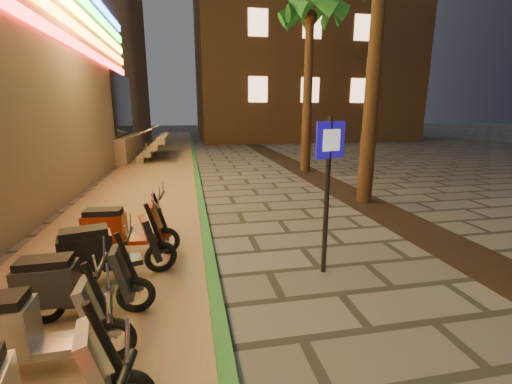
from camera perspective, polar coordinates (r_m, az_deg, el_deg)
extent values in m
cube|color=#8C7251|center=(11.88, -17.81, 0.65)|extent=(3.40, 60.00, 0.01)
cube|color=#286D30|center=(11.79, -9.60, 1.24)|extent=(0.18, 60.00, 0.10)
cube|color=black|center=(8.45, 23.91, -4.91)|extent=(1.20, 40.00, 0.02)
cube|color=black|center=(19.80, -21.29, 13.41)|extent=(0.08, 5.00, 3.00)
cube|color=gray|center=(20.33, -26.49, 6.67)|extent=(5.00, 6.00, 1.20)
cube|color=gray|center=(19.80, -17.92, 5.97)|extent=(0.35, 5.00, 0.30)
cube|color=gray|center=(19.73, -16.97, 6.89)|extent=(0.35, 5.00, 0.30)
cube|color=gray|center=(19.67, -16.01, 7.81)|extent=(0.35, 5.00, 0.30)
cube|color=gray|center=(19.62, -15.04, 8.74)|extent=(0.35, 5.00, 0.30)
cylinder|color=silver|center=(17.78, -20.19, 8.59)|extent=(2.09, 0.06, 0.81)
cylinder|color=silver|center=(21.73, -18.61, 9.45)|extent=(2.09, 0.06, 0.81)
cube|color=#E0A77B|center=(26.06, 0.33, 16.73)|extent=(1.40, 0.06, 1.80)
cube|color=#E0A77B|center=(27.13, 9.00, 16.44)|extent=(1.40, 0.06, 1.80)
cube|color=#E0A77B|center=(28.73, 16.81, 15.88)|extent=(1.40, 0.06, 1.80)
cube|color=#E0A77B|center=(26.69, 0.35, 26.42)|extent=(1.40, 0.06, 1.80)
cube|color=#E0A77B|center=(27.75, 9.37, 25.76)|extent=(1.40, 0.06, 1.80)
cube|color=#E0A77B|center=(29.31, 17.47, 24.68)|extent=(1.40, 0.06, 1.80)
cylinder|color=#472D19|center=(9.77, 18.70, 14.79)|extent=(0.40, 0.40, 5.70)
cylinder|color=#472D19|center=(14.35, 8.57, 15.18)|extent=(0.40, 0.40, 5.95)
sphere|color=#472D19|center=(14.75, 9.02, 26.81)|extent=(0.56, 0.56, 0.56)
cone|color=#1B571B|center=(15.17, 12.66, 28.05)|extent=(0.60, 1.93, 1.52)
cone|color=#1B571B|center=(15.60, 10.93, 27.69)|extent=(1.70, 1.86, 1.52)
cone|color=#1B571B|center=(15.71, 8.46, 27.69)|extent=(2.00, 0.93, 1.52)
cone|color=#1B571B|center=(15.43, 6.24, 28.01)|extent=(1.97, 1.48, 1.52)
cone|color=#1B571B|center=(14.90, 5.21, 28.57)|extent=(1.22, 2.02, 1.52)
cone|color=#1B571B|center=(14.33, 5.98, 29.16)|extent=(1.22, 2.02, 1.52)
cone|color=#1B571B|center=(14.58, 12.82, 28.65)|extent=(1.70, 1.86, 1.52)
cylinder|color=black|center=(5.29, 11.70, -0.98)|extent=(0.08, 0.08, 2.42)
cube|color=#1A0EB7|center=(5.13, 12.31, 8.46)|extent=(0.51, 0.21, 0.53)
cube|color=white|center=(5.11, 12.51, 8.43)|extent=(0.30, 0.12, 0.31)
cube|color=silver|center=(3.15, -24.70, -25.13)|extent=(0.34, 0.44, 0.70)
cylinder|color=black|center=(3.03, -23.68, -22.06)|extent=(0.28, 0.12, 0.74)
cylinder|color=black|center=(2.86, -23.26, -16.71)|extent=(0.16, 0.58, 0.04)
torus|color=black|center=(4.03, -22.92, -21.81)|extent=(0.50, 0.12, 0.50)
cylinder|color=silver|center=(4.03, -22.92, -21.81)|extent=(0.14, 0.10, 0.13)
cube|color=#94949B|center=(4.14, -30.96, -21.08)|extent=(0.54, 0.35, 0.08)
cube|color=#94949B|center=(3.88, -25.42, -17.81)|extent=(0.27, 0.39, 0.67)
cylinder|color=black|center=(3.77, -24.70, -15.32)|extent=(0.26, 0.08, 0.71)
cylinder|color=black|center=(3.63, -24.42, -11.06)|extent=(0.06, 0.56, 0.04)
cube|color=#94949B|center=(3.96, -23.08, -20.44)|extent=(0.22, 0.14, 0.06)
torus|color=black|center=(4.98, -31.85, -15.74)|extent=(0.49, 0.11, 0.48)
cylinder|color=silver|center=(4.98, -31.85, -15.74)|extent=(0.13, 0.10, 0.13)
torus|color=black|center=(4.74, -19.37, -15.86)|extent=(0.49, 0.11, 0.48)
cylinder|color=silver|center=(4.74, -19.37, -15.86)|extent=(0.13, 0.10, 0.13)
cube|color=#222427|center=(4.82, -25.92, -15.50)|extent=(0.52, 0.33, 0.07)
cube|color=#222427|center=(4.84, -31.39, -12.95)|extent=(0.66, 0.38, 0.47)
cube|color=black|center=(4.74, -31.80, -9.99)|extent=(0.59, 0.32, 0.11)
cube|color=#222427|center=(4.62, -21.33, -12.44)|extent=(0.26, 0.38, 0.66)
cylinder|color=black|center=(4.53, -20.70, -10.29)|extent=(0.26, 0.07, 0.69)
cylinder|color=black|center=(4.42, -20.42, -6.72)|extent=(0.06, 0.54, 0.04)
cube|color=#222427|center=(4.69, -19.48, -14.67)|extent=(0.21, 0.14, 0.06)
torus|color=black|center=(5.61, -26.97, -11.72)|extent=(0.52, 0.24, 0.52)
cylinder|color=silver|center=(5.61, -26.97, -11.72)|extent=(0.16, 0.13, 0.14)
torus|color=black|center=(5.68, -15.58, -10.36)|extent=(0.52, 0.24, 0.52)
cylinder|color=silver|center=(5.68, -15.58, -10.36)|extent=(0.16, 0.13, 0.14)
cube|color=black|center=(5.60, -21.36, -10.73)|extent=(0.62, 0.47, 0.08)
cube|color=black|center=(5.50, -26.46, -8.91)|extent=(0.77, 0.55, 0.50)
cube|color=black|center=(5.40, -26.78, -6.07)|extent=(0.68, 0.47, 0.12)
cube|color=black|center=(5.54, -17.21, -7.35)|extent=(0.36, 0.45, 0.70)
cylinder|color=black|center=(5.48, -16.64, -5.32)|extent=(0.28, 0.14, 0.73)
cylinder|color=black|center=(5.40, -16.35, -2.06)|extent=(0.20, 0.57, 0.04)
cube|color=black|center=(5.64, -15.65, -9.25)|extent=(0.25, 0.19, 0.06)
torus|color=black|center=(6.58, -24.29, -7.83)|extent=(0.51, 0.13, 0.50)
cylinder|color=silver|center=(6.58, -24.29, -7.83)|extent=(0.14, 0.11, 0.14)
torus|color=black|center=(6.34, -14.81, -7.84)|extent=(0.51, 0.13, 0.50)
cylinder|color=silver|center=(6.34, -14.81, -7.84)|extent=(0.14, 0.11, 0.14)
cube|color=maroon|center=(6.42, -19.75, -7.54)|extent=(0.55, 0.36, 0.08)
cube|color=maroon|center=(6.46, -23.87, -5.51)|extent=(0.70, 0.41, 0.48)
cube|color=black|center=(6.38, -24.11, -3.12)|extent=(0.62, 0.35, 0.12)
cube|color=maroon|center=(6.25, -16.22, -5.03)|extent=(0.28, 0.40, 0.68)
cylinder|color=black|center=(6.18, -15.72, -3.32)|extent=(0.27, 0.09, 0.72)
cylinder|color=black|center=(6.09, -15.45, -0.52)|extent=(0.08, 0.56, 0.04)
cube|color=maroon|center=(6.30, -14.87, -6.85)|extent=(0.22, 0.15, 0.06)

